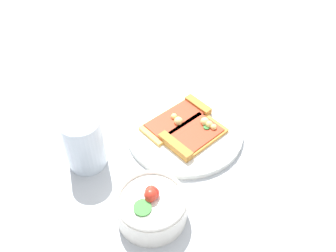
% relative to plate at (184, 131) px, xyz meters
% --- Properties ---
extents(ground_plane, '(2.40, 2.40, 0.00)m').
position_rel_plate_xyz_m(ground_plane, '(-0.02, 0.03, -0.01)').
color(ground_plane, '#B2B7BC').
rests_on(ground_plane, ground).
extents(plate, '(0.26, 0.26, 0.01)m').
position_rel_plate_xyz_m(plate, '(0.00, 0.00, 0.00)').
color(plate, silver).
rests_on(plate, ground_plane).
extents(pizza_slice_near, '(0.16, 0.16, 0.03)m').
position_rel_plate_xyz_m(pizza_slice_near, '(-0.03, -0.01, 0.01)').
color(pizza_slice_near, '#E5B256').
rests_on(pizza_slice_near, plate).
extents(pizza_slice_far, '(0.16, 0.16, 0.03)m').
position_rel_plate_xyz_m(pizza_slice_far, '(0.03, 0.02, 0.01)').
color(pizza_slice_far, gold).
rests_on(pizza_slice_far, plate).
extents(salad_bowl, '(0.13, 0.13, 0.08)m').
position_rel_plate_xyz_m(salad_bowl, '(0.22, -0.05, 0.02)').
color(salad_bowl, white).
rests_on(salad_bowl, ground_plane).
extents(soda_glass, '(0.08, 0.08, 0.12)m').
position_rel_plate_xyz_m(soda_glass, '(0.10, -0.20, 0.05)').
color(soda_glass, silver).
rests_on(soda_glass, ground_plane).
extents(paper_napkin, '(0.11, 0.12, 0.00)m').
position_rel_plate_xyz_m(paper_napkin, '(-0.28, 0.11, -0.01)').
color(paper_napkin, white).
rests_on(paper_napkin, ground_plane).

